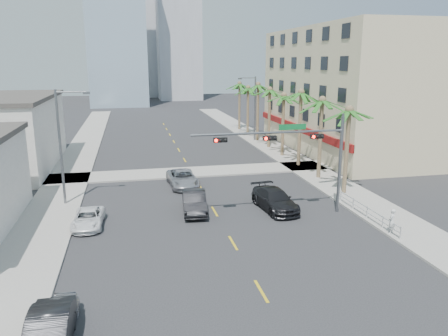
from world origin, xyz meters
The scene contains 26 objects.
ground centered at (0.00, 0.00, 0.00)m, with size 260.00×260.00×0.00m, color #262628.
sidewalk_right centered at (12.00, 20.00, 0.07)m, with size 4.00×120.00×0.15m, color gray.
sidewalk_left centered at (-12.00, 20.00, 0.07)m, with size 4.00×120.00×0.15m, color gray.
sidewalk_cross centered at (0.00, 22.00, 0.07)m, with size 80.00×4.00×0.15m, color gray.
building_right centered at (21.99, 30.00, 7.50)m, with size 15.25×28.00×15.00m.
tower_far_left centered at (-8.00, 95.00, 24.00)m, with size 14.00×14.00×48.00m, color #99B2C6.
tower_far_center centered at (-3.00, 125.00, 21.00)m, with size 16.00×16.00×42.00m, color #ADADB2.
traffic_signal_mast centered at (5.78, 7.95, 5.06)m, with size 11.12×0.54×7.20m.
palm_tree_0 centered at (11.60, 12.00, 7.08)m, with size 4.80×4.80×7.80m.
palm_tree_1 centered at (11.60, 17.20, 7.43)m, with size 4.80×4.80×8.16m.
palm_tree_2 centered at (11.60, 22.40, 7.78)m, with size 4.80×4.80×8.52m.
palm_tree_3 centered at (11.60, 27.60, 7.08)m, with size 4.80×4.80×7.80m.
palm_tree_4 centered at (11.60, 32.80, 7.43)m, with size 4.80×4.80×8.16m.
palm_tree_5 centered at (11.60, 38.00, 7.78)m, with size 4.80×4.80×8.52m.
palm_tree_6 centered at (11.60, 43.20, 7.08)m, with size 4.80×4.80×7.80m.
palm_tree_7 centered at (11.60, 48.40, 7.43)m, with size 4.80×4.80×8.16m.
streetlight_left centered at (-11.00, 14.00, 5.06)m, with size 2.55×0.25×9.00m.
streetlight_right centered at (11.00, 38.00, 5.06)m, with size 2.55×0.25×9.00m.
guardrail centered at (10.30, 6.00, 0.67)m, with size 0.08×8.08×1.00m.
car_parked_near centered at (-9.40, -3.40, 0.61)m, with size 1.45×3.60×1.23m, color silver.
car_parked_mid centered at (-9.40, -4.68, 0.76)m, with size 1.62×4.64×1.53m, color black.
car_parked_far centered at (-9.03, 8.80, 0.58)m, with size 1.94×4.21×1.17m, color white.
car_lane_left centered at (-1.50, 10.23, 0.79)m, with size 1.67×4.79×1.58m, color black.
car_lane_center centered at (-1.50, 17.30, 0.73)m, with size 2.43×5.26×1.46m, color #B3B2B7.
car_lane_right centered at (4.57, 9.50, 0.78)m, with size 2.20×5.41×1.57m, color black.
pedestrian centered at (10.30, 3.03, 0.98)m, with size 0.60×0.40×1.66m, color silver.
Camera 1 is at (-5.91, -20.60, 11.03)m, focal length 35.00 mm.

